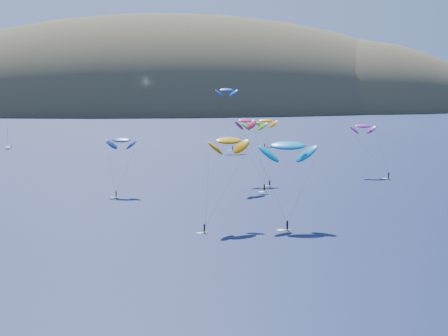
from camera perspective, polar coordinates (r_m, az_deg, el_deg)
The scene contains 10 objects.
island at distance 634.77m, azimuth -2.77°, elevation 4.52°, with size 730.00×300.00×210.00m.
sailboat at distance 288.65m, azimuth -19.14°, elevation 1.87°, with size 8.02×6.88×9.77m.
kitesurfer_2 at distance 131.20m, azimuth 0.41°, elevation 2.52°, with size 11.97×12.33×20.27m.
kitesurfer_3 at distance 184.40m, azimuth 2.78°, elevation 4.14°, with size 7.40×10.26×19.60m.
kitesurfer_4 at distance 265.82m, azimuth 0.22°, elevation 7.15°, with size 9.49×5.20×28.15m.
kitesurfer_5 at distance 132.07m, azimuth 5.85°, elevation 2.05°, with size 12.17×10.66×19.80m.
kitesurfer_6 at distance 202.91m, azimuth 12.60°, elevation 3.76°, with size 10.12×11.48×17.78m.
kitesurfer_9 at distance 173.34m, azimuth 1.98°, elevation 4.34°, with size 9.25×11.14×21.26m.
kitesurfer_10 at distance 168.54m, azimuth -9.36°, elevation 2.53°, with size 8.72×10.17×16.49m.
kitesurfer_11 at distance 283.62m, azimuth 3.85°, elevation 4.34°, with size 10.67×12.50×14.33m.
Camera 1 is at (-20.12, -68.25, 30.81)m, focal length 50.00 mm.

